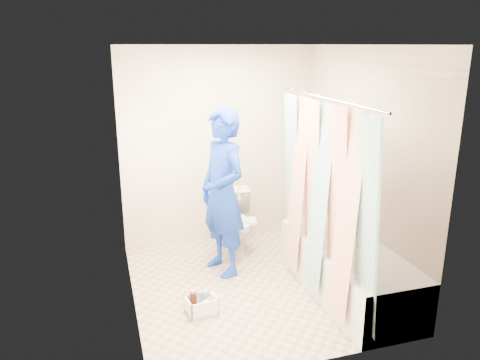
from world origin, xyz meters
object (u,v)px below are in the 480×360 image
object	(u,v)px
toilet	(236,223)
plumber	(223,193)
cleaning_caddy	(202,305)
bathtub	(348,269)

from	to	relation	value
toilet	plumber	xyz separation A→B (m)	(-0.28, -0.45, 0.54)
toilet	cleaning_caddy	bearing A→B (deg)	-108.81
bathtub	cleaning_caddy	world-z (taller)	bathtub
bathtub	cleaning_caddy	bearing A→B (deg)	177.31
bathtub	plumber	bearing A→B (deg)	141.43
bathtub	cleaning_caddy	xyz separation A→B (m)	(-1.46, 0.07, -0.19)
toilet	plumber	world-z (taller)	plumber
toilet	plumber	size ratio (longest dim) A/B	0.40
bathtub	plumber	size ratio (longest dim) A/B	0.98
bathtub	toilet	bearing A→B (deg)	120.86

